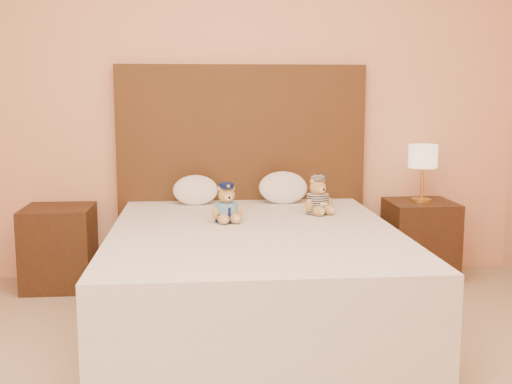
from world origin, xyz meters
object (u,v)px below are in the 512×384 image
(teddy_police, at_px, (227,203))
(pillow_right, at_px, (283,186))
(bed, at_px, (254,276))
(nightstand_left, at_px, (59,247))
(teddy_prisoner, at_px, (318,196))
(nightstand_right, at_px, (420,240))
(lamp, at_px, (423,159))
(pillow_left, at_px, (195,189))

(teddy_police, xyz_separation_m, pillow_right, (0.42, 0.62, 0.00))
(bed, relative_size, nightstand_left, 3.64)
(bed, bearing_deg, pillow_right, 71.72)
(nightstand_left, relative_size, teddy_prisoner, 2.35)
(nightstand_right, distance_m, pillow_right, 1.05)
(teddy_police, bearing_deg, nightstand_right, 10.54)
(bed, relative_size, lamp, 5.00)
(nightstand_right, relative_size, lamp, 1.38)
(teddy_prisoner, height_order, pillow_right, pillow_right)
(nightstand_right, bearing_deg, teddy_police, -156.90)
(nightstand_right, xyz_separation_m, teddy_prisoner, (-0.81, -0.39, 0.39))
(bed, height_order, pillow_left, pillow_left)
(bed, xyz_separation_m, pillow_right, (0.27, 0.83, 0.39))
(pillow_left, bearing_deg, nightstand_right, -1.09)
(teddy_police, distance_m, pillow_left, 0.65)
(lamp, bearing_deg, pillow_right, 178.24)
(bed, relative_size, pillow_left, 6.52)
(lamp, distance_m, pillow_right, 0.99)
(nightstand_right, bearing_deg, lamp, 180.00)
(nightstand_left, relative_size, pillow_left, 1.79)
(lamp, bearing_deg, teddy_prisoner, -154.38)
(lamp, relative_size, pillow_left, 1.30)
(lamp, relative_size, teddy_police, 1.74)
(nightstand_left, height_order, teddy_police, teddy_police)
(lamp, bearing_deg, nightstand_left, 180.00)
(nightstand_left, distance_m, pillow_left, 1.00)
(bed, bearing_deg, pillow_left, 111.66)
(nightstand_left, height_order, lamp, lamp)
(pillow_left, height_order, pillow_right, pillow_right)
(nightstand_right, height_order, teddy_police, teddy_police)
(teddy_police, xyz_separation_m, teddy_prisoner, (0.58, 0.21, 0.00))
(teddy_prisoner, bearing_deg, pillow_right, 86.35)
(nightstand_right, distance_m, teddy_police, 1.57)
(nightstand_right, height_order, pillow_left, pillow_left)
(bed, height_order, nightstand_right, same)
(nightstand_left, distance_m, lamp, 2.56)
(bed, relative_size, pillow_right, 5.94)
(pillow_left, bearing_deg, nightstand_left, -178.13)
(lamp, height_order, teddy_prisoner, lamp)
(teddy_police, bearing_deg, teddy_prisoner, 6.88)
(teddy_police, relative_size, pillow_right, 0.68)
(pillow_right, bearing_deg, nightstand_left, -178.87)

